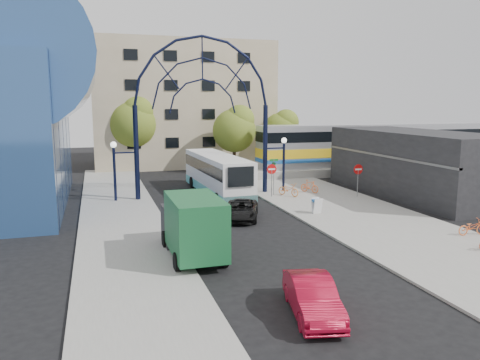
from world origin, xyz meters
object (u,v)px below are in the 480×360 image
object	(u,v)px
green_truck	(192,226)
black_suv	(242,210)
bike_near_a	(288,189)
tree_north_c	(282,129)
city_bus	(217,174)
stop_sign	(272,172)
train_car	(373,144)
tree_north_a	(236,128)
sandwich_board	(317,204)
tree_north_b	(134,121)
gateway_arch	(203,84)
red_sedan	(312,297)
do_not_enter_sign	(358,173)
bike_far_a	(472,227)
bike_near_b	(310,186)
street_name_sign	(274,169)

from	to	relation	value
green_truck	black_suv	size ratio (longest dim) A/B	1.40
black_suv	bike_near_a	distance (m)	7.74
tree_north_c	city_bus	xyz separation A→B (m)	(-10.87, -13.15, -2.65)
stop_sign	train_car	xyz separation A→B (m)	(15.20, 10.00, 0.91)
city_bus	tree_north_a	bearing A→B (deg)	64.30
stop_sign	tree_north_a	distance (m)	14.23
sandwich_board	tree_north_b	size ratio (longest dim) A/B	0.12
gateway_arch	black_suv	size ratio (longest dim) A/B	3.22
stop_sign	train_car	size ratio (longest dim) A/B	0.10
city_bus	red_sedan	xyz separation A→B (m)	(-2.31, -21.87, -0.97)
do_not_enter_sign	city_bus	xyz separation A→B (m)	(-9.75, 4.78, -0.35)
do_not_enter_sign	tree_north_a	distance (m)	16.86
do_not_enter_sign	green_truck	size ratio (longest dim) A/B	0.42
stop_sign	green_truck	bearing A→B (deg)	-125.83
sandwich_board	bike_near_a	distance (m)	5.92
bike_near_a	tree_north_a	bearing A→B (deg)	61.12
bike_far_a	bike_near_b	bearing A→B (deg)	16.86
gateway_arch	bike_near_b	size ratio (longest dim) A/B	8.24
gateway_arch	green_truck	size ratio (longest dim) A/B	2.30
bike_far_a	stop_sign	bearing A→B (deg)	30.88
do_not_enter_sign	green_truck	world-z (taller)	green_truck
street_name_sign	train_car	bearing A→B (deg)	32.42
tree_north_c	red_sedan	distance (m)	37.59
street_name_sign	train_car	xyz separation A→B (m)	(14.80, 9.40, 0.77)
train_car	red_sedan	distance (m)	35.99
do_not_enter_sign	tree_north_a	world-z (taller)	tree_north_a
gateway_arch	tree_north_c	world-z (taller)	gateway_arch
street_name_sign	tree_north_a	bearing A→B (deg)	86.04
stop_sign	tree_north_c	size ratio (longest dim) A/B	0.38
street_name_sign	tree_north_c	world-z (taller)	tree_north_c
tree_north_c	bike_near_b	xyz separation A→B (m)	(-3.84, -15.29, -3.66)
city_bus	bike_near_b	world-z (taller)	city_bus
sandwich_board	green_truck	bearing A→B (deg)	-148.21
tree_north_a	bike_near_a	size ratio (longest dim) A/B	3.71
stop_sign	tree_north_c	xyz separation A→B (m)	(7.32, 15.93, 2.28)
street_name_sign	red_sedan	xyz separation A→B (m)	(-6.26, -19.69, -1.48)
stop_sign	tree_north_a	world-z (taller)	tree_north_a
gateway_arch	tree_north_b	bearing A→B (deg)	103.68
tree_north_b	black_suv	world-z (taller)	tree_north_b
black_suv	green_truck	bearing A→B (deg)	-104.44
stop_sign	city_bus	distance (m)	4.52
tree_north_a	stop_sign	bearing A→B (deg)	-95.42
sandwich_board	tree_north_c	bearing A→B (deg)	73.45
street_name_sign	sandwich_board	bearing A→B (deg)	-86.54
do_not_enter_sign	green_truck	distance (m)	17.69
city_bus	bike_near_b	size ratio (longest dim) A/B	6.90
tree_north_b	red_sedan	xyz separation A→B (m)	(2.82, -37.02, -4.61)
street_name_sign	tree_north_c	distance (m)	16.95
do_not_enter_sign	tree_north_c	size ratio (longest dim) A/B	0.38
tree_north_a	tree_north_b	distance (m)	10.79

